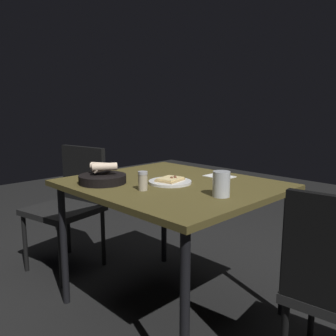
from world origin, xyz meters
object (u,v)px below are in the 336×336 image
(beer_glass, at_px, (221,186))
(pepper_shaker, at_px, (143,182))
(pizza_plate, at_px, (170,181))
(dining_table, at_px, (171,194))
(bread_basket, at_px, (103,177))
(chair_near, at_px, (72,198))

(beer_glass, relative_size, pepper_shaker, 1.24)
(pizza_plate, bearing_deg, dining_table, 119.92)
(beer_glass, bearing_deg, dining_table, 172.65)
(pizza_plate, bearing_deg, bread_basket, -135.28)
(pepper_shaker, bearing_deg, beer_glass, 27.60)
(bread_basket, distance_m, pepper_shaker, 0.28)
(dining_table, xyz_separation_m, bread_basket, (-0.24, -0.27, 0.10))
(bread_basket, bearing_deg, beer_glass, 20.17)
(dining_table, height_order, pepper_shaker, pepper_shaker)
(pizza_plate, distance_m, beer_glass, 0.36)
(pizza_plate, bearing_deg, pepper_shaker, -84.90)
(pizza_plate, relative_size, chair_near, 0.27)
(pizza_plate, bearing_deg, chair_near, -174.93)
(pizza_plate, height_order, pepper_shaker, pepper_shaker)
(dining_table, relative_size, bread_basket, 4.25)
(bread_basket, distance_m, beer_glass, 0.65)
(pizza_plate, relative_size, bread_basket, 0.91)
(dining_table, distance_m, pizza_plate, 0.08)
(dining_table, relative_size, beer_glass, 9.20)
(beer_glass, height_order, chair_near, same)
(dining_table, xyz_separation_m, beer_glass, (0.37, -0.05, 0.12))
(bread_basket, xyz_separation_m, chair_near, (-0.66, 0.17, -0.28))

